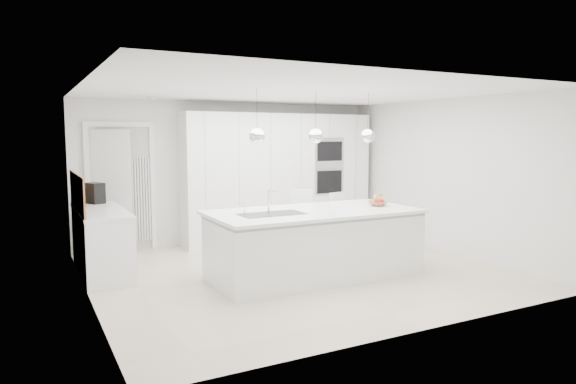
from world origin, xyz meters
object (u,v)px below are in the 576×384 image
fruit_bowl (378,204)px  espresso_machine (95,193)px  island_base (315,245)px  bar_stool_left (306,224)px  bar_stool_right (341,224)px

fruit_bowl → espresso_machine: size_ratio=0.88×
island_base → espresso_machine: size_ratio=9.07×
bar_stool_left → bar_stool_right: 0.61m
fruit_bowl → bar_stool_left: bar_stool_left is taller
island_base → espresso_machine: espresso_machine is taller
island_base → bar_stool_left: 1.08m
island_base → bar_stool_right: (1.02, 0.90, 0.06)m
bar_stool_left → bar_stool_right: bearing=16.4°
espresso_machine → bar_stool_right: espresso_machine is taller
fruit_bowl → bar_stool_right: (-0.02, 0.91, -0.44)m
fruit_bowl → espresso_machine: (-3.57, 2.17, 0.12)m
espresso_machine → bar_stool_right: (3.55, -1.27, -0.56)m
fruit_bowl → espresso_machine: bearing=148.7°
bar_stool_right → bar_stool_left: bearing=161.0°
island_base → bar_stool_left: (0.42, 0.99, 0.10)m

